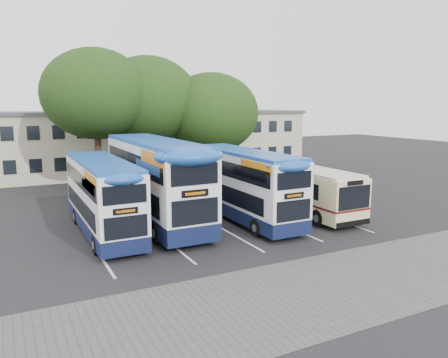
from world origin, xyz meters
name	(u,v)px	position (x,y,z in m)	size (l,w,h in m)	color
ground	(321,239)	(0.00, 0.00, 0.00)	(120.00, 120.00, 0.00)	black
paving_strip	(362,279)	(-2.00, -5.00, 0.01)	(40.00, 6.00, 0.01)	#595654
bay_lines	(214,224)	(-3.75, 5.00, 0.01)	(14.12, 11.00, 0.01)	silver
depot_building	(156,140)	(0.00, 26.99, 3.15)	(32.40, 8.40, 6.20)	beige
lamp_post	(238,123)	(6.00, 19.97, 5.08)	(0.25, 1.05, 9.06)	gray
tree_left	(95,94)	(-7.80, 17.30, 7.65)	(8.09, 8.09, 11.10)	black
tree_mid	(148,100)	(-3.45, 18.15, 7.22)	(8.39, 8.39, 10.80)	black
tree_right	(211,113)	(1.63, 16.70, 6.13)	(8.00, 8.00, 9.54)	black
bus_dd_left	(103,194)	(-9.83, 5.98, 2.21)	(2.33, 9.61, 4.00)	#10193D
bus_dd_mid	(155,177)	(-6.61, 6.92, 2.69)	(2.84, 11.69, 4.87)	#10193D
bus_dd_right	(244,182)	(-1.71, 5.14, 2.31)	(2.44, 10.06, 4.19)	#10193D
bus_single	(298,186)	(2.44, 5.33, 1.69)	(2.54, 9.98, 2.98)	beige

